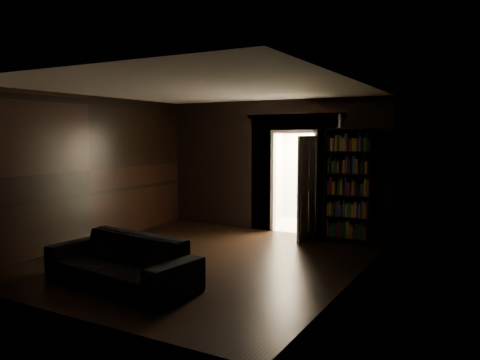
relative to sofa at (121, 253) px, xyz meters
The scene contains 9 objects.
ground 1.67m from the sofa, 80.64° to the left, with size 5.50×5.50×0.00m, color black.
room_walls 2.95m from the sofa, 84.58° to the left, with size 5.02×5.61×2.84m.
kitchen_alcove 5.57m from the sofa, 82.05° to the left, with size 2.20×1.80×2.60m.
sofa is the anchor object (origin of this frame).
bookshelf 4.64m from the sofa, 64.33° to the left, with size 0.90×0.32×2.20m, color black.
refrigerator 5.87m from the sofa, 76.56° to the left, with size 0.74×0.68×1.65m, color white.
door 4.12m from the sofa, 72.59° to the left, with size 0.85×0.05×2.05m, color silver.
figurine 4.91m from the sofa, 66.93° to the left, with size 0.09×0.09×0.27m, color white.
bottles 5.97m from the sofa, 77.46° to the left, with size 0.58×0.07×0.24m, color black.
Camera 1 is at (4.24, -6.31, 2.06)m, focal length 35.00 mm.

